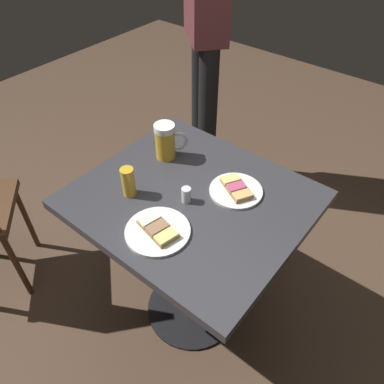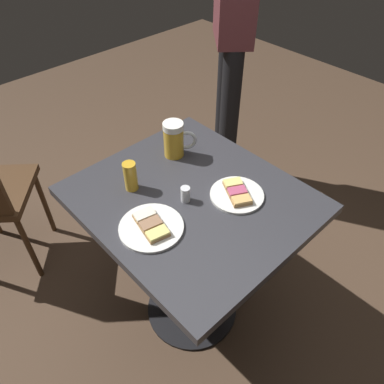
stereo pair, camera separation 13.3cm
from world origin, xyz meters
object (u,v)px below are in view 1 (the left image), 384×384
(plate_near, at_px, (158,230))
(beer_glass_small, at_px, (128,182))
(plate_far, at_px, (236,190))
(beer_mug, at_px, (166,141))
(salt_shaker, at_px, (185,194))
(patron_standing, at_px, (206,28))

(plate_near, relative_size, beer_glass_small, 1.89)
(plate_far, height_order, beer_mug, beer_mug)
(plate_far, bearing_deg, salt_shaker, 142.95)
(beer_mug, xyz_separation_m, patron_standing, (0.73, 0.37, 0.16))
(plate_near, bearing_deg, beer_mug, 37.55)
(plate_near, relative_size, beer_mug, 1.45)
(beer_glass_small, height_order, salt_shaker, beer_glass_small)
(plate_near, height_order, plate_far, same)
(plate_far, height_order, salt_shaker, salt_shaker)
(plate_far, bearing_deg, patron_standing, 44.01)
(plate_far, height_order, beer_glass_small, beer_glass_small)
(plate_near, xyz_separation_m, patron_standing, (1.05, 0.62, 0.22))
(beer_mug, distance_m, salt_shaker, 0.27)
(beer_mug, distance_m, patron_standing, 0.83)
(plate_far, xyz_separation_m, beer_mug, (0.00, 0.34, 0.06))
(salt_shaker, bearing_deg, patron_standing, 33.89)
(beer_mug, xyz_separation_m, salt_shaker, (-0.15, -0.22, -0.04))
(plate_near, xyz_separation_m, salt_shaker, (0.17, 0.03, 0.02))
(beer_mug, relative_size, salt_shaker, 2.52)
(plate_far, relative_size, patron_standing, 0.11)
(plate_near, distance_m, salt_shaker, 0.17)
(plate_far, relative_size, beer_mug, 1.31)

